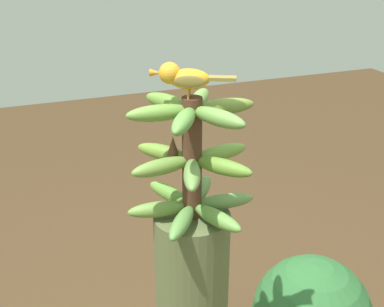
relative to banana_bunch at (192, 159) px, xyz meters
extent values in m
cylinder|color=#4C2D1E|center=(0.00, 0.00, 0.00)|extent=(0.05, 0.05, 0.31)
ellipsoid|color=#639739|center=(-0.03, 0.08, -0.13)|extent=(0.09, 0.15, 0.04)
ellipsoid|color=olive|center=(-0.09, 0.01, -0.13)|extent=(0.15, 0.06, 0.04)
ellipsoid|color=#5D9246|center=(-0.05, -0.07, -0.13)|extent=(0.12, 0.14, 0.04)
ellipsoid|color=#679B44|center=(0.03, -0.08, -0.13)|extent=(0.09, 0.15, 0.04)
ellipsoid|color=#628E47|center=(0.09, -0.01, -0.13)|extent=(0.15, 0.06, 0.04)
ellipsoid|color=#5F8D46|center=(0.05, 0.07, -0.13)|extent=(0.12, 0.14, 0.04)
ellipsoid|color=olive|center=(-0.05, 0.06, 0.00)|extent=(0.13, 0.14, 0.04)
ellipsoid|color=olive|center=(-0.08, -0.01, 0.00)|extent=(0.16, 0.06, 0.04)
ellipsoid|color=#679047|center=(-0.03, -0.08, 0.00)|extent=(0.09, 0.15, 0.04)
ellipsoid|color=olive|center=(0.05, -0.06, 0.00)|extent=(0.13, 0.14, 0.04)
ellipsoid|color=olive|center=(0.08, 0.01, 0.00)|extent=(0.16, 0.06, 0.04)
ellipsoid|color=olive|center=(0.03, 0.08, 0.00)|extent=(0.09, 0.15, 0.04)
ellipsoid|color=#6D9447|center=(0.04, 0.07, 0.13)|extent=(0.12, 0.15, 0.04)
ellipsoid|color=olive|center=(-0.03, 0.07, 0.13)|extent=(0.10, 0.15, 0.04)
ellipsoid|color=olive|center=(-0.08, 0.00, 0.13)|extent=(0.15, 0.05, 0.04)
ellipsoid|color=#5F9843|center=(-0.04, -0.07, 0.13)|extent=(0.12, 0.15, 0.04)
ellipsoid|color=#679644|center=(0.04, -0.07, 0.13)|extent=(0.10, 0.15, 0.04)
ellipsoid|color=olive|center=(0.08, -0.01, 0.13)|extent=(0.15, 0.05, 0.04)
cone|color=brown|center=(-0.04, 0.03, 0.02)|extent=(0.04, 0.04, 0.06)
cylinder|color=#C68933|center=(0.00, 0.02, 0.17)|extent=(0.01, 0.00, 0.02)
cylinder|color=#C68933|center=(-0.01, -0.01, 0.17)|extent=(0.00, 0.01, 0.02)
ellipsoid|color=orange|center=(-0.01, 0.00, 0.20)|extent=(0.11, 0.08, 0.05)
ellipsoid|color=olive|center=(0.01, 0.02, 0.20)|extent=(0.07, 0.04, 0.03)
ellipsoid|color=olive|center=(-0.01, -0.02, 0.20)|extent=(0.07, 0.04, 0.03)
cube|color=olive|center=(0.06, -0.03, 0.20)|extent=(0.07, 0.05, 0.01)
sphere|color=gold|center=(-0.04, 0.02, 0.21)|extent=(0.05, 0.05, 0.05)
sphere|color=black|center=(-0.06, 0.01, 0.21)|extent=(0.01, 0.01, 0.01)
cone|color=orange|center=(-0.07, 0.03, 0.21)|extent=(0.03, 0.03, 0.02)
ellipsoid|color=#548433|center=(0.38, 0.68, -1.04)|extent=(0.10, 0.13, 0.04)
camera|label=1|loc=(-0.38, -1.01, 0.49)|focal=45.90mm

